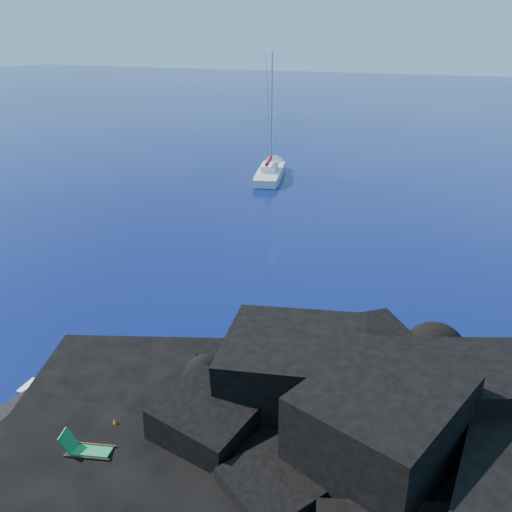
{
  "coord_description": "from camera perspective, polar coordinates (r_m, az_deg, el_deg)",
  "views": [
    {
      "loc": [
        14.83,
        -8.31,
        12.76
      ],
      "look_at": [
        4.81,
        14.08,
        2.0
      ],
      "focal_mm": 35.0,
      "sensor_mm": 36.0,
      "label": 1
    }
  ],
  "objects": [
    {
      "name": "sailboat",
      "position": [
        50.41,
        1.64,
        9.01
      ],
      "size": [
        5.22,
        11.33,
        11.65
      ],
      "primitive_type": null,
      "rotation": [
        0.0,
        0.0,
        0.27
      ],
      "color": "silver",
      "rests_on": "ground"
    },
    {
      "name": "beach",
      "position": [
        18.63,
        -19.62,
        -21.28
      ],
      "size": [
        9.08,
        6.86,
        0.7
      ],
      "primitive_type": "cube",
      "rotation": [
        0.0,
        0.0,
        -0.1
      ],
      "color": "black",
      "rests_on": "ground"
    },
    {
      "name": "surf_foam",
      "position": [
        20.89,
        -10.06,
        -14.39
      ],
      "size": [
        10.0,
        8.0,
        0.06
      ],
      "primitive_type": null,
      "color": "white",
      "rests_on": "ground"
    },
    {
      "name": "sunbather",
      "position": [
        19.54,
        -20.05,
        -16.84
      ],
      "size": [
        1.71,
        0.47,
        0.24
      ],
      "primitive_type": null,
      "rotation": [
        0.0,
        0.0,
        -0.01
      ],
      "color": "tan",
      "rests_on": "towel"
    },
    {
      "name": "marker_cone",
      "position": [
        18.7,
        -15.8,
        -18.0
      ],
      "size": [
        0.35,
        0.35,
        0.49
      ],
      "primitive_type": "cone",
      "rotation": [
        0.0,
        0.0,
        -0.1
      ],
      "color": "orange",
      "rests_on": "beach"
    },
    {
      "name": "towel",
      "position": [
        19.63,
        -19.99,
        -17.16
      ],
      "size": [
        1.81,
        0.88,
        0.05
      ],
      "primitive_type": "cube",
      "rotation": [
        0.0,
        0.0,
        -0.01
      ],
      "color": "silver",
      "rests_on": "beach"
    },
    {
      "name": "headland",
      "position": [
        17.15,
        10.94,
        -24.97
      ],
      "size": [
        24.0,
        24.0,
        3.6
      ],
      "primitive_type": null,
      "color": "black",
      "rests_on": "ground"
    },
    {
      "name": "deck_chair",
      "position": [
        17.74,
        -18.52,
        -19.88
      ],
      "size": [
        1.68,
        1.11,
        1.07
      ],
      "primitive_type": null,
      "rotation": [
        0.0,
        0.0,
        0.3
      ],
      "color": "#1A783F",
      "rests_on": "beach"
    }
  ]
}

